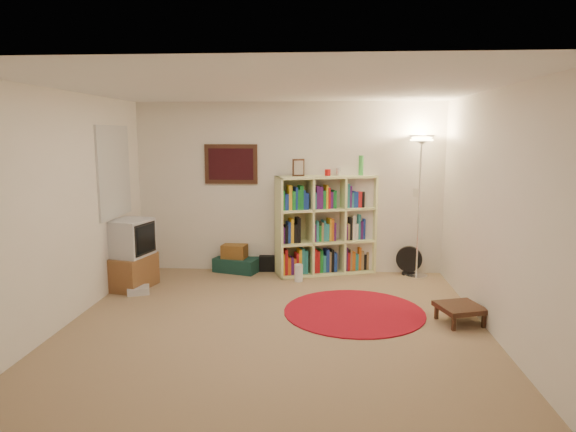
{
  "coord_description": "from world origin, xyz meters",
  "views": [
    {
      "loc": [
        0.5,
        -5.25,
        2.05
      ],
      "look_at": [
        0.1,
        0.6,
        1.1
      ],
      "focal_mm": 32.0,
      "sensor_mm": 36.0,
      "label": 1
    }
  ],
  "objects_px": {
    "suitcase": "(238,264)",
    "floor_fan": "(409,261)",
    "bookshelf": "(324,227)",
    "side_table": "(460,308)",
    "floor_lamp": "(421,160)",
    "tv_stand": "(132,255)"
  },
  "relations": [
    {
      "from": "floor_lamp",
      "to": "side_table",
      "type": "height_order",
      "value": "floor_lamp"
    },
    {
      "from": "bookshelf",
      "to": "side_table",
      "type": "bearing_deg",
      "value": -71.31
    },
    {
      "from": "tv_stand",
      "to": "side_table",
      "type": "relative_size",
      "value": 1.67
    },
    {
      "from": "side_table",
      "to": "bookshelf",
      "type": "bearing_deg",
      "value": 127.08
    },
    {
      "from": "floor_fan",
      "to": "side_table",
      "type": "height_order",
      "value": "floor_fan"
    },
    {
      "from": "bookshelf",
      "to": "floor_fan",
      "type": "distance_m",
      "value": 1.33
    },
    {
      "from": "side_table",
      "to": "floor_fan",
      "type": "bearing_deg",
      "value": 97.06
    },
    {
      "from": "bookshelf",
      "to": "side_table",
      "type": "height_order",
      "value": "bookshelf"
    },
    {
      "from": "bookshelf",
      "to": "floor_fan",
      "type": "bearing_deg",
      "value": -20.22
    },
    {
      "from": "bookshelf",
      "to": "floor_lamp",
      "type": "distance_m",
      "value": 1.66
    },
    {
      "from": "floor_fan",
      "to": "suitcase",
      "type": "relative_size",
      "value": 0.58
    },
    {
      "from": "floor_fan",
      "to": "tv_stand",
      "type": "bearing_deg",
      "value": -155.36
    },
    {
      "from": "bookshelf",
      "to": "side_table",
      "type": "xyz_separation_m",
      "value": [
        1.48,
        -1.95,
        -0.53
      ]
    },
    {
      "from": "suitcase",
      "to": "side_table",
      "type": "distance_m",
      "value": 3.39
    },
    {
      "from": "bookshelf",
      "to": "tv_stand",
      "type": "height_order",
      "value": "bookshelf"
    },
    {
      "from": "floor_fan",
      "to": "suitcase",
      "type": "height_order",
      "value": "floor_fan"
    },
    {
      "from": "floor_lamp",
      "to": "floor_fan",
      "type": "relative_size",
      "value": 4.73
    },
    {
      "from": "side_table",
      "to": "floor_lamp",
      "type": "bearing_deg",
      "value": 94.54
    },
    {
      "from": "floor_lamp",
      "to": "tv_stand",
      "type": "height_order",
      "value": "floor_lamp"
    },
    {
      "from": "suitcase",
      "to": "floor_fan",
      "type": "bearing_deg",
      "value": 16.58
    },
    {
      "from": "floor_lamp",
      "to": "side_table",
      "type": "distance_m",
      "value": 2.37
    },
    {
      "from": "suitcase",
      "to": "side_table",
      "type": "relative_size",
      "value": 1.33
    }
  ]
}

